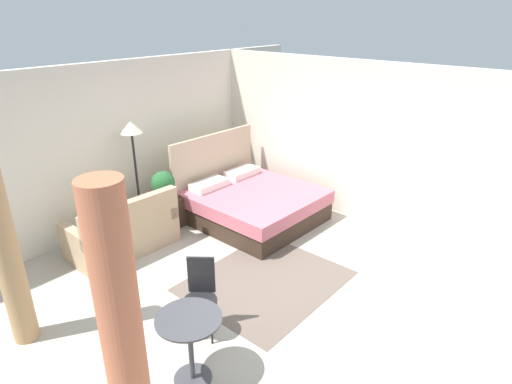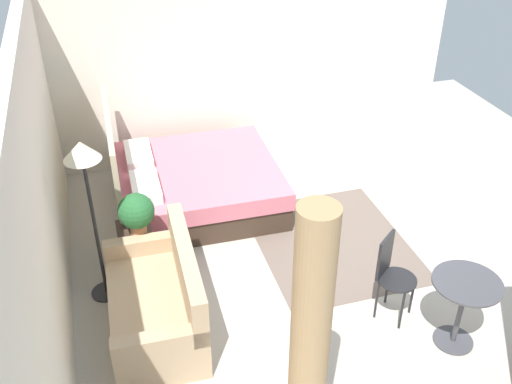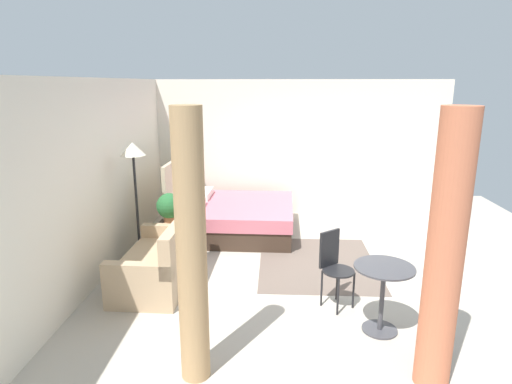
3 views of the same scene
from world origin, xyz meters
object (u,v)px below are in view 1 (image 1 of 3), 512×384
(potted_plant, at_px, (163,184))
(couch, at_px, (124,233))
(floor_lamp, at_px, (132,140))
(balcony_table, at_px, (190,337))
(bed, at_px, (251,202))
(vase, at_px, (173,191))
(cafe_chair_near_window, at_px, (201,290))
(nightstand, at_px, (169,213))

(potted_plant, bearing_deg, couch, -175.46)
(floor_lamp, distance_m, balcony_table, 3.61)
(bed, distance_m, potted_plant, 1.51)
(bed, relative_size, vase, 10.49)
(balcony_table, xyz_separation_m, cafe_chair_near_window, (0.54, 0.44, 0.03))
(balcony_table, bearing_deg, cafe_chair_near_window, 39.03)
(couch, bearing_deg, floor_lamp, 37.20)
(vase, xyz_separation_m, balcony_table, (-2.02, -2.72, -0.09))
(floor_lamp, xyz_separation_m, balcony_table, (-1.61, -3.08, -0.97))
(bed, relative_size, floor_lamp, 1.15)
(bed, height_order, potted_plant, bed)
(nightstand, bearing_deg, floor_lamp, 128.25)
(vase, height_order, balcony_table, balcony_table)
(vase, distance_m, balcony_table, 3.39)
(couch, bearing_deg, vase, 6.59)
(balcony_table, bearing_deg, couch, 69.34)
(bed, bearing_deg, nightstand, 143.57)
(bed, xyz_separation_m, floor_lamp, (-1.39, 1.18, 1.17))
(couch, height_order, nightstand, couch)
(nightstand, xyz_separation_m, potted_plant, (-0.10, -0.04, 0.55))
(nightstand, relative_size, vase, 2.72)
(floor_lamp, bearing_deg, bed, -40.35)
(couch, xyz_separation_m, floor_lamp, (0.63, 0.48, 1.19))
(couch, bearing_deg, balcony_table, -110.66)
(couch, distance_m, floor_lamp, 1.43)
(vase, bearing_deg, floor_lamp, 139.08)
(couch, distance_m, potted_plant, 0.97)
(nightstand, distance_m, floor_lamp, 1.31)
(nightstand, xyz_separation_m, floor_lamp, (-0.29, 0.37, 1.22))
(cafe_chair_near_window, bearing_deg, potted_plant, 60.44)
(cafe_chair_near_window, bearing_deg, floor_lamp, 67.94)
(vase, bearing_deg, nightstand, -173.50)
(couch, distance_m, balcony_table, 2.79)
(couch, xyz_separation_m, balcony_table, (-0.98, -2.60, 0.22))
(couch, distance_m, vase, 1.09)
(couch, height_order, cafe_chair_near_window, cafe_chair_near_window)
(bed, xyz_separation_m, cafe_chair_near_window, (-2.46, -1.45, 0.24))
(balcony_table, height_order, cafe_chair_near_window, cafe_chair_near_window)
(nightstand, distance_m, vase, 0.37)
(floor_lamp, relative_size, cafe_chair_near_window, 1.96)
(nightstand, xyz_separation_m, vase, (0.12, 0.01, 0.35))
(nightstand, distance_m, cafe_chair_near_window, 2.66)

